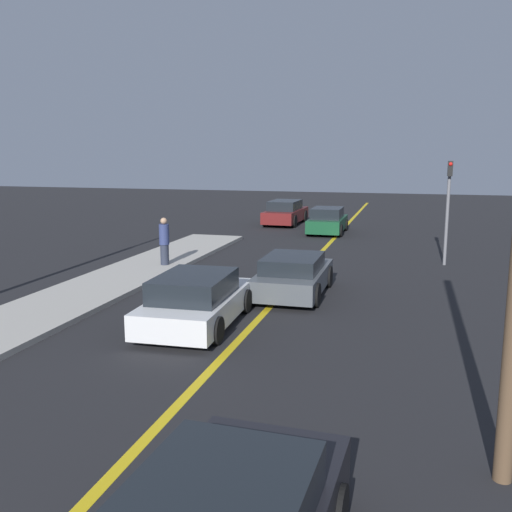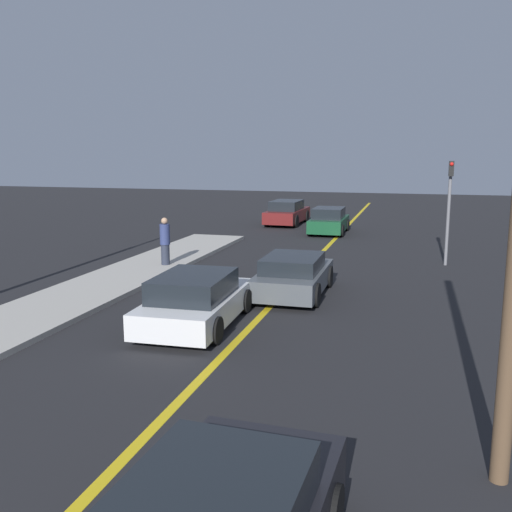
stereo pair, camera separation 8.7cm
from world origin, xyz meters
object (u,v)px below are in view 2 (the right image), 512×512
(car_far_distant, at_px, (294,275))
(traffic_light, at_px, (449,202))
(car_ahead_center, at_px, (196,300))
(car_oncoming_far, at_px, (287,213))
(car_parked_left_lot, at_px, (329,221))
(pedestrian_far_standing, at_px, (165,241))

(car_far_distant, relative_size, traffic_light, 1.02)
(car_ahead_center, bearing_deg, car_far_distant, 62.98)
(car_ahead_center, distance_m, car_oncoming_far, 20.28)
(car_parked_left_lot, bearing_deg, pedestrian_far_standing, -112.51)
(car_oncoming_far, xyz_separation_m, pedestrian_far_standing, (-1.45, -13.92, 0.33))
(car_ahead_center, bearing_deg, car_parked_left_lot, 85.44)
(car_parked_left_lot, height_order, pedestrian_far_standing, pedestrian_far_standing)
(pedestrian_far_standing, height_order, traffic_light, traffic_light)
(car_far_distant, relative_size, car_oncoming_far, 0.88)
(car_parked_left_lot, height_order, car_oncoming_far, car_oncoming_far)
(car_ahead_center, relative_size, car_far_distant, 1.07)
(car_far_distant, xyz_separation_m, traffic_light, (4.60, 6.01, 1.80))
(car_ahead_center, distance_m, traffic_light, 11.63)
(car_far_distant, bearing_deg, car_ahead_center, -115.23)
(car_far_distant, height_order, car_parked_left_lot, car_parked_left_lot)
(car_parked_left_lot, height_order, traffic_light, traffic_light)
(car_oncoming_far, bearing_deg, pedestrian_far_standing, -94.16)
(car_far_distant, distance_m, car_parked_left_lot, 13.44)
(car_parked_left_lot, bearing_deg, car_oncoming_far, 133.06)
(traffic_light, bearing_deg, pedestrian_far_standing, -161.16)
(car_far_distant, distance_m, traffic_light, 7.78)
(car_parked_left_lot, xyz_separation_m, car_oncoming_far, (-2.96, 3.13, 0.04))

